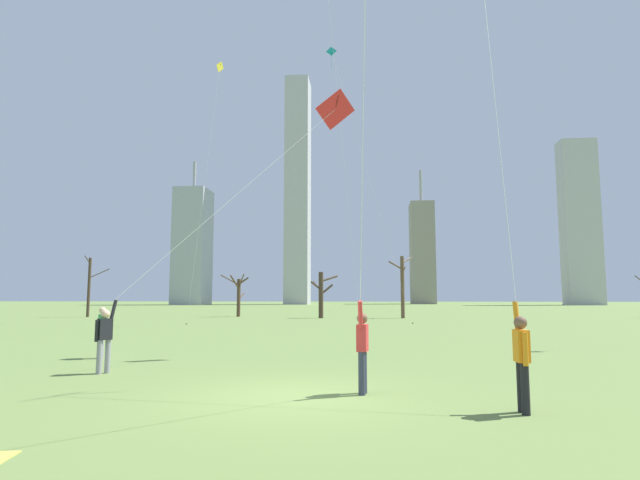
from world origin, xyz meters
TOP-DOWN VIEW (x-y plane):
  - ground_plane at (0.00, 0.00)m, footprint 400.00×400.00m
  - kite_flyer_foreground_left_red at (-3.94, 3.76)m, footprint 6.55×5.49m
  - kite_flyer_midfield_left_blue at (4.16, -0.24)m, footprint 0.93×5.38m
  - kite_flyer_foreground_right_pink at (1.44, -0.76)m, footprint 0.79×8.23m
  - bystander_watching_nearby at (-6.99, 5.72)m, footprint 0.36×0.43m
  - distant_kite_high_overhead_white at (-0.63, 20.08)m, footprint 2.45×2.86m
  - distant_kite_drifting_right_yellow at (-10.75, 30.04)m, footprint 0.77×5.48m
  - distant_kite_low_near_trees_teal at (-0.33, 27.85)m, footprint 6.35×0.39m
  - bare_tree_leftmost at (-25.36, 37.79)m, footprint 2.35×2.04m
  - bare_tree_left_of_center at (4.82, 37.80)m, footprint 2.27×2.25m
  - bare_tree_center at (-2.62, 37.26)m, footprint 2.56×1.44m
  - bare_tree_right_of_center at (-11.12, 40.00)m, footprint 2.79×2.95m
  - skyline_tall_tower at (53.03, 117.45)m, footprint 8.19×5.13m
  - skyline_short_annex at (-41.29, 113.55)m, footprint 7.72×9.19m
  - skyline_slender_spire at (-16.26, 122.94)m, footprint 6.17×8.10m
  - skyline_wide_slab at (17.09, 133.03)m, footprint 6.33×8.33m

SIDE VIEW (x-z plane):
  - ground_plane at x=0.00m, z-range 0.00..0.00m
  - bystander_watching_nearby at x=-6.99m, z-range 0.09..1.71m
  - bare_tree_right_of_center at x=-11.12m, z-range 0.11..4.32m
  - bare_tree_center at x=-2.62m, z-range 0.20..4.42m
  - kite_flyer_foreground_left_red at x=-3.94m, z-range -1.94..7.42m
  - bare_tree_leftmost at x=-25.36m, z-range 0.07..5.99m
  - bare_tree_left_of_center at x=4.82m, z-range 0.24..5.94m
  - kite_flyer_midfield_left_blue at x=4.16m, z-range -3.86..10.80m
  - kite_flyer_foreground_right_pink at x=1.44m, z-range -6.39..14.11m
  - skyline_wide_slab at x=17.09m, z-range -4.58..32.63m
  - skyline_short_annex at x=-41.29m, z-range -3.55..32.31m
  - distant_kite_low_near_trees_teal at x=-0.33m, z-range 7.66..29.04m
  - distant_kite_drifting_right_yellow at x=-10.75m, z-range 8.21..30.05m
  - distant_kite_high_overhead_white at x=-0.63m, z-range 7.59..31.62m
  - skyline_tall_tower at x=53.03m, z-range 0.00..39.91m
  - skyline_slender_spire at x=-16.26m, z-range 0.00..60.24m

